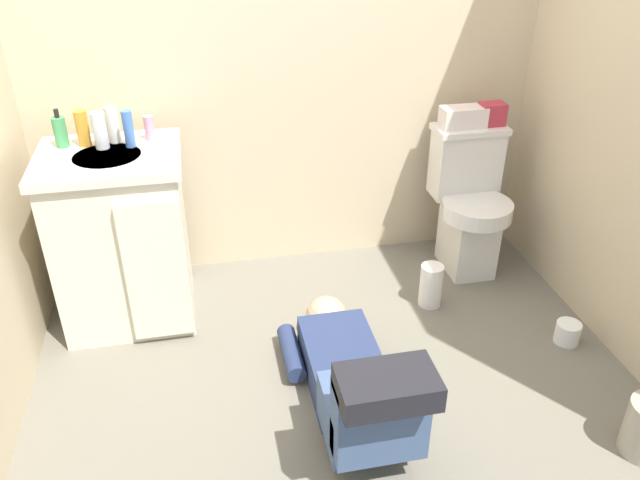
{
  "coord_description": "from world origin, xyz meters",
  "views": [
    {
      "loc": [
        -0.47,
        -2.0,
        1.83
      ],
      "look_at": [
        0.02,
        0.33,
        0.45
      ],
      "focal_mm": 35.44,
      "sensor_mm": 36.0,
      "label": 1
    }
  ],
  "objects_px": {
    "soap_dispenser": "(60,132)",
    "toilet_paper_roll": "(567,333)",
    "faucet": "(108,131)",
    "toiletry_bag": "(492,114)",
    "tissue_box": "(463,117)",
    "bottle_pink": "(149,128)",
    "paper_towel_roll": "(431,285)",
    "bottle_clear": "(100,131)",
    "toilet": "(469,203)",
    "bottle_blue": "(129,129)",
    "bottle_white": "(113,125)",
    "vanity_cabinet": "(123,237)",
    "person_plumber": "(353,380)",
    "bottle_amber": "(83,128)"
  },
  "relations": [
    {
      "from": "faucet",
      "to": "toilet",
      "type": "bearing_deg",
      "value": -1.58
    },
    {
      "from": "vanity_cabinet",
      "to": "toilet_paper_roll",
      "type": "bearing_deg",
      "value": -17.95
    },
    {
      "from": "soap_dispenser",
      "to": "toilet_paper_roll",
      "type": "height_order",
      "value": "soap_dispenser"
    },
    {
      "from": "faucet",
      "to": "toiletry_bag",
      "type": "relative_size",
      "value": 0.81
    },
    {
      "from": "toilet_paper_roll",
      "to": "toilet",
      "type": "bearing_deg",
      "value": 105.88
    },
    {
      "from": "tissue_box",
      "to": "soap_dispenser",
      "type": "relative_size",
      "value": 1.33
    },
    {
      "from": "toiletry_bag",
      "to": "paper_towel_roll",
      "type": "xyz_separation_m",
      "value": [
        -0.4,
        -0.41,
        -0.7
      ]
    },
    {
      "from": "toiletry_bag",
      "to": "bottle_amber",
      "type": "xyz_separation_m",
      "value": [
        -1.91,
        -0.07,
        0.09
      ]
    },
    {
      "from": "toilet",
      "to": "bottle_white",
      "type": "xyz_separation_m",
      "value": [
        -1.69,
        0.04,
        0.53
      ]
    },
    {
      "from": "bottle_white",
      "to": "toilet",
      "type": "bearing_deg",
      "value": -1.36
    },
    {
      "from": "toilet",
      "to": "bottle_blue",
      "type": "bearing_deg",
      "value": -178.93
    },
    {
      "from": "bottle_clear",
      "to": "faucet",
      "type": "bearing_deg",
      "value": 72.67
    },
    {
      "from": "faucet",
      "to": "soap_dispenser",
      "type": "height_order",
      "value": "soap_dispenser"
    },
    {
      "from": "bottle_amber",
      "to": "bottle_clear",
      "type": "bearing_deg",
      "value": -30.05
    },
    {
      "from": "bottle_clear",
      "to": "paper_towel_roll",
      "type": "relative_size",
      "value": 0.71
    },
    {
      "from": "soap_dispenser",
      "to": "bottle_amber",
      "type": "xyz_separation_m",
      "value": [
        0.09,
        -0.01,
        0.01
      ]
    },
    {
      "from": "bottle_white",
      "to": "bottle_pink",
      "type": "bearing_deg",
      "value": -1.49
    },
    {
      "from": "toiletry_bag",
      "to": "bottle_white",
      "type": "height_order",
      "value": "bottle_white"
    },
    {
      "from": "faucet",
      "to": "toiletry_bag",
      "type": "xyz_separation_m",
      "value": [
        1.82,
        0.04,
        -0.06
      ]
    },
    {
      "from": "toiletry_bag",
      "to": "soap_dispenser",
      "type": "height_order",
      "value": "soap_dispenser"
    },
    {
      "from": "faucet",
      "to": "paper_towel_roll",
      "type": "relative_size",
      "value": 0.46
    },
    {
      "from": "toiletry_bag",
      "to": "bottle_amber",
      "type": "relative_size",
      "value": 0.8
    },
    {
      "from": "person_plumber",
      "to": "soap_dispenser",
      "type": "xyz_separation_m",
      "value": [
        -1.05,
        0.98,
        0.71
      ]
    },
    {
      "from": "person_plumber",
      "to": "faucet",
      "type": "bearing_deg",
      "value": 130.74
    },
    {
      "from": "vanity_cabinet",
      "to": "toilet_paper_roll",
      "type": "height_order",
      "value": "vanity_cabinet"
    },
    {
      "from": "tissue_box",
      "to": "bottle_pink",
      "type": "xyz_separation_m",
      "value": [
        -1.49,
        -0.05,
        0.07
      ]
    },
    {
      "from": "bottle_white",
      "to": "bottle_amber",
      "type": "bearing_deg",
      "value": -170.35
    },
    {
      "from": "vanity_cabinet",
      "to": "bottle_amber",
      "type": "height_order",
      "value": "bottle_amber"
    },
    {
      "from": "bottle_clear",
      "to": "bottle_blue",
      "type": "bearing_deg",
      "value": -3.07
    },
    {
      "from": "toilet",
      "to": "bottle_blue",
      "type": "height_order",
      "value": "bottle_blue"
    },
    {
      "from": "person_plumber",
      "to": "toilet_paper_roll",
      "type": "distance_m",
      "value": 1.09
    },
    {
      "from": "soap_dispenser",
      "to": "paper_towel_roll",
      "type": "distance_m",
      "value": 1.81
    },
    {
      "from": "soap_dispenser",
      "to": "bottle_white",
      "type": "bearing_deg",
      "value": 3.45
    },
    {
      "from": "vanity_cabinet",
      "to": "person_plumber",
      "type": "distance_m",
      "value": 1.24
    },
    {
      "from": "person_plumber",
      "to": "soap_dispenser",
      "type": "relative_size",
      "value": 6.42
    },
    {
      "from": "paper_towel_roll",
      "to": "toilet_paper_roll",
      "type": "height_order",
      "value": "paper_towel_roll"
    },
    {
      "from": "faucet",
      "to": "bottle_clear",
      "type": "bearing_deg",
      "value": -107.33
    },
    {
      "from": "paper_towel_roll",
      "to": "bottle_blue",
      "type": "bearing_deg",
      "value": 167.62
    },
    {
      "from": "bottle_amber",
      "to": "bottle_blue",
      "type": "height_order",
      "value": "bottle_blue"
    },
    {
      "from": "bottle_clear",
      "to": "soap_dispenser",
      "type": "bearing_deg",
      "value": 163.04
    },
    {
      "from": "faucet",
      "to": "bottle_pink",
      "type": "height_order",
      "value": "bottle_pink"
    },
    {
      "from": "vanity_cabinet",
      "to": "bottle_pink",
      "type": "relative_size",
      "value": 7.6
    },
    {
      "from": "toiletry_bag",
      "to": "bottle_pink",
      "type": "height_order",
      "value": "bottle_pink"
    },
    {
      "from": "bottle_clear",
      "to": "bottle_white",
      "type": "height_order",
      "value": "same"
    },
    {
      "from": "toiletry_bag",
      "to": "bottle_clear",
      "type": "height_order",
      "value": "bottle_clear"
    },
    {
      "from": "toilet",
      "to": "tissue_box",
      "type": "height_order",
      "value": "tissue_box"
    },
    {
      "from": "toilet",
      "to": "bottle_white",
      "type": "relative_size",
      "value": 4.8
    },
    {
      "from": "tissue_box",
      "to": "bottle_blue",
      "type": "height_order",
      "value": "bottle_blue"
    },
    {
      "from": "faucet",
      "to": "bottle_amber",
      "type": "xyz_separation_m",
      "value": [
        -0.1,
        -0.03,
        0.03
      ]
    },
    {
      "from": "bottle_blue",
      "to": "vanity_cabinet",
      "type": "bearing_deg",
      "value": -143.23
    }
  ]
}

